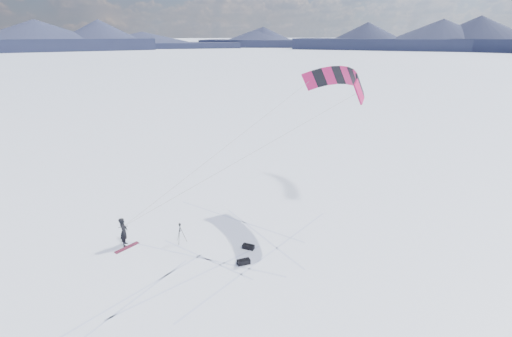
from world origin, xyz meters
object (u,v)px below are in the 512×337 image
object	(u,v)px
snowkiter	(126,245)
snowboard	(127,248)
gear_bag_a	(244,262)
gear_bag_b	(248,247)
tripod	(180,230)

from	to	relation	value
snowkiter	snowboard	world-z (taller)	snowkiter
snowkiter	snowboard	xyz separation A→B (m)	(0.08, -0.36, 0.02)
gear_bag_a	gear_bag_b	distance (m)	1.60
snowkiter	snowboard	distance (m)	0.37
snowboard	gear_bag_a	distance (m)	7.41
snowkiter	gear_bag_a	world-z (taller)	snowkiter
snowkiter	gear_bag_a	bearing A→B (deg)	-115.86
snowkiter	gear_bag_a	distance (m)	7.68
snowkiter	gear_bag_b	xyz separation A→B (m)	(7.17, -2.69, 0.14)
snowkiter	tripod	distance (m)	3.51
gear_bag_b	snowkiter	bearing A→B (deg)	-161.22
snowboard	gear_bag_b	xyz separation A→B (m)	(7.09, -2.33, 0.12)
snowboard	tripod	xyz separation A→B (m)	(3.25, -0.34, 0.83)
snowkiter	tripod	size ratio (longest dim) A/B	1.42
snowboard	gear_bag_b	world-z (taller)	gear_bag_b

